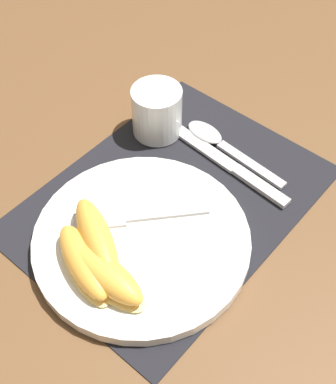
{
  "coord_description": "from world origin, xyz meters",
  "views": [
    {
      "loc": [
        -0.35,
        -0.29,
        0.57
      ],
      "look_at": [
        -0.01,
        0.0,
        0.02
      ],
      "focal_mm": 50.0,
      "sensor_mm": 36.0,
      "label": 1
    }
  ],
  "objects_px": {
    "spoon": "(217,140)",
    "knife": "(226,163)",
    "fork": "(131,217)",
    "plate": "(142,241)",
    "citrus_wedge_1": "(83,262)",
    "citrus_wedge_2": "(103,273)",
    "juice_glass": "(157,114)",
    "citrus_wedge_0": "(97,239)"
  },
  "relations": [
    {
      "from": "plate",
      "to": "citrus_wedge_0",
      "type": "height_order",
      "value": "citrus_wedge_0"
    },
    {
      "from": "citrus_wedge_0",
      "to": "fork",
      "type": "bearing_deg",
      "value": 0.09
    },
    {
      "from": "plate",
      "to": "spoon",
      "type": "distance_m",
      "value": 0.21
    },
    {
      "from": "juice_glass",
      "to": "spoon",
      "type": "distance_m",
      "value": 0.1
    },
    {
      "from": "juice_glass",
      "to": "fork",
      "type": "bearing_deg",
      "value": -149.1
    },
    {
      "from": "spoon",
      "to": "citrus_wedge_2",
      "type": "height_order",
      "value": "citrus_wedge_2"
    },
    {
      "from": "knife",
      "to": "plate",
      "type": "bearing_deg",
      "value": -179.67
    },
    {
      "from": "citrus_wedge_1",
      "to": "juice_glass",
      "type": "bearing_deg",
      "value": 22.28
    },
    {
      "from": "citrus_wedge_0",
      "to": "citrus_wedge_2",
      "type": "height_order",
      "value": "citrus_wedge_0"
    },
    {
      "from": "juice_glass",
      "to": "spoon",
      "type": "height_order",
      "value": "juice_glass"
    },
    {
      "from": "spoon",
      "to": "citrus_wedge_2",
      "type": "bearing_deg",
      "value": -170.48
    },
    {
      "from": "juice_glass",
      "to": "citrus_wedge_2",
      "type": "distance_m",
      "value": 0.28
    },
    {
      "from": "plate",
      "to": "citrus_wedge_0",
      "type": "relative_size",
      "value": 2.09
    },
    {
      "from": "knife",
      "to": "citrus_wedge_2",
      "type": "relative_size",
      "value": 1.83
    },
    {
      "from": "citrus_wedge_0",
      "to": "citrus_wedge_1",
      "type": "xyz_separation_m",
      "value": [
        -0.03,
        -0.01,
        -0.0
      ]
    },
    {
      "from": "citrus_wedge_1",
      "to": "citrus_wedge_2",
      "type": "relative_size",
      "value": 1.01
    },
    {
      "from": "juice_glass",
      "to": "spoon",
      "type": "xyz_separation_m",
      "value": [
        0.04,
        -0.09,
        -0.03
      ]
    },
    {
      "from": "juice_glass",
      "to": "citrus_wedge_0",
      "type": "bearing_deg",
      "value": -156.56
    },
    {
      "from": "plate",
      "to": "citrus_wedge_1",
      "type": "bearing_deg",
      "value": 164.54
    },
    {
      "from": "spoon",
      "to": "juice_glass",
      "type": "bearing_deg",
      "value": 113.72
    },
    {
      "from": "citrus_wedge_0",
      "to": "citrus_wedge_2",
      "type": "distance_m",
      "value": 0.05
    },
    {
      "from": "spoon",
      "to": "fork",
      "type": "distance_m",
      "value": 0.19
    },
    {
      "from": "juice_glass",
      "to": "fork",
      "type": "relative_size",
      "value": 0.53
    },
    {
      "from": "knife",
      "to": "citrus_wedge_1",
      "type": "relative_size",
      "value": 1.82
    },
    {
      "from": "citrus_wedge_2",
      "to": "knife",
      "type": "bearing_deg",
      "value": 2.26
    },
    {
      "from": "spoon",
      "to": "citrus_wedge_2",
      "type": "distance_m",
      "value": 0.29
    },
    {
      "from": "spoon",
      "to": "fork",
      "type": "relative_size",
      "value": 1.25
    },
    {
      "from": "juice_glass",
      "to": "citrus_wedge_0",
      "type": "height_order",
      "value": "juice_glass"
    },
    {
      "from": "juice_glass",
      "to": "citrus_wedge_1",
      "type": "height_order",
      "value": "juice_glass"
    },
    {
      "from": "plate",
      "to": "juice_glass",
      "type": "distance_m",
      "value": 0.21
    },
    {
      "from": "citrus_wedge_1",
      "to": "plate",
      "type": "bearing_deg",
      "value": -15.46
    },
    {
      "from": "spoon",
      "to": "knife",
      "type": "bearing_deg",
      "value": -124.65
    },
    {
      "from": "plate",
      "to": "citrus_wedge_0",
      "type": "xyz_separation_m",
      "value": [
        -0.05,
        0.03,
        0.03
      ]
    },
    {
      "from": "fork",
      "to": "plate",
      "type": "bearing_deg",
      "value": -113.96
    },
    {
      "from": "juice_glass",
      "to": "citrus_wedge_2",
      "type": "height_order",
      "value": "juice_glass"
    },
    {
      "from": "citrus_wedge_1",
      "to": "citrus_wedge_2",
      "type": "xyz_separation_m",
      "value": [
        0.0,
        -0.03,
        0.0
      ]
    },
    {
      "from": "juice_glass",
      "to": "citrus_wedge_2",
      "type": "relative_size",
      "value": 0.61
    },
    {
      "from": "plate",
      "to": "spoon",
      "type": "relative_size",
      "value": 1.53
    },
    {
      "from": "spoon",
      "to": "citrus_wedge_0",
      "type": "bearing_deg",
      "value": -178.06
    },
    {
      "from": "citrus_wedge_0",
      "to": "citrus_wedge_2",
      "type": "relative_size",
      "value": 1.05
    },
    {
      "from": "plate",
      "to": "fork",
      "type": "xyz_separation_m",
      "value": [
        0.01,
        0.03,
        0.01
      ]
    },
    {
      "from": "knife",
      "to": "spoon",
      "type": "bearing_deg",
      "value": 55.35
    }
  ]
}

